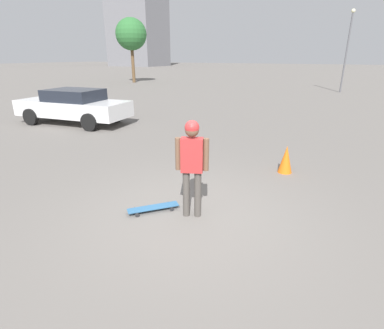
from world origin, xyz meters
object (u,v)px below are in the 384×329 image
object	(u,v)px
skateboard	(153,208)
traffic_cone	(286,159)
car_parked_near	(74,106)
person	(192,158)

from	to	relation	value
skateboard	traffic_cone	distance (m)	3.56
car_parked_near	person	bearing A→B (deg)	143.23
person	skateboard	size ratio (longest dim) A/B	2.10
person	skateboard	distance (m)	1.24
skateboard	car_parked_near	bearing A→B (deg)	-80.99
person	traffic_cone	distance (m)	3.17
person	car_parked_near	bearing A→B (deg)	128.33
car_parked_near	traffic_cone	xyz separation A→B (m)	(1.76, 8.89, -0.41)
person	skateboard	world-z (taller)	person
skateboard	car_parked_near	xyz separation A→B (m)	(-4.84, -7.11, 0.68)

